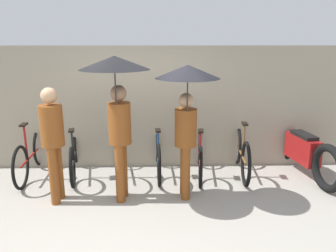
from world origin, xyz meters
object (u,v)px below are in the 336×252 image
object	(u,v)px
pedestrian_center	(117,92)
motorcycle	(302,151)
parked_bicycle_2	(116,153)
parked_bicycle_3	(158,153)
parked_bicycle_1	(74,155)
parked_bicycle_0	(31,155)
pedestrian_trailing	(187,100)
parked_bicycle_5	(241,152)
parked_bicycle_4	(200,154)
pedestrian_leading	(53,137)

from	to	relation	value
pedestrian_center	motorcycle	xyz separation A→B (m)	(3.07, 0.95, -1.20)
parked_bicycle_2	parked_bicycle_3	distance (m)	0.73
parked_bicycle_1	parked_bicycle_2	xyz separation A→B (m)	(0.73, -0.02, 0.03)
parked_bicycle_0	parked_bicycle_1	xyz separation A→B (m)	(0.73, 0.05, -0.02)
parked_bicycle_2	parked_bicycle_3	size ratio (longest dim) A/B	0.97
parked_bicycle_2	pedestrian_trailing	bearing A→B (deg)	-140.22
parked_bicycle_2	pedestrian_trailing	xyz separation A→B (m)	(1.14, -0.99, 1.12)
parked_bicycle_5	parked_bicycle_4	bearing A→B (deg)	96.72
parked_bicycle_0	motorcycle	world-z (taller)	parked_bicycle_0
parked_bicycle_3	parked_bicycle_0	bearing A→B (deg)	89.38
parked_bicycle_0	pedestrian_leading	distance (m)	1.36
parked_bicycle_5	pedestrian_trailing	xyz separation A→B (m)	(-1.05, -0.95, 1.12)
parked_bicycle_5	pedestrian_leading	world-z (taller)	pedestrian_leading
parked_bicycle_4	pedestrian_center	world-z (taller)	pedestrian_center
parked_bicycle_1	parked_bicycle_5	xyz separation A→B (m)	(2.93, -0.06, 0.03)
parked_bicycle_3	motorcycle	bearing A→B (deg)	-94.63
parked_bicycle_1	parked_bicycle_3	size ratio (longest dim) A/B	0.97
parked_bicycle_4	pedestrian_center	xyz separation A→B (m)	(-1.28, -0.99, 1.26)
parked_bicycle_1	parked_bicycle_5	size ratio (longest dim) A/B	0.99
parked_bicycle_3	pedestrian_center	distance (m)	1.73
parked_bicycle_1	parked_bicycle_2	distance (m)	0.73
pedestrian_leading	pedestrian_trailing	size ratio (longest dim) A/B	0.85
pedestrian_leading	pedestrian_trailing	xyz separation A→B (m)	(1.88, 0.01, 0.52)
parked_bicycle_5	pedestrian_trailing	size ratio (longest dim) A/B	0.89
parked_bicycle_1	pedestrian_leading	world-z (taller)	pedestrian_leading
parked_bicycle_5	motorcycle	distance (m)	1.06
parked_bicycle_1	pedestrian_trailing	xyz separation A→B (m)	(1.88, -1.01, 1.15)
parked_bicycle_1	pedestrian_trailing	size ratio (longest dim) A/B	0.88
parked_bicycle_3	parked_bicycle_4	bearing A→B (deg)	-98.05
parked_bicycle_3	pedestrian_leading	size ratio (longest dim) A/B	1.06
parked_bicycle_5	pedestrian_center	bearing A→B (deg)	122.12
parked_bicycle_1	motorcycle	bearing A→B (deg)	-102.31
parked_bicycle_3	pedestrian_trailing	world-z (taller)	pedestrian_trailing
parked_bicycle_3	pedestrian_leading	xyz separation A→B (m)	(-1.47, -1.02, 0.61)
pedestrian_center	pedestrian_trailing	world-z (taller)	pedestrian_center
parked_bicycle_5	pedestrian_trailing	bearing A→B (deg)	137.55
parked_bicycle_0	motorcycle	size ratio (longest dim) A/B	0.81
parked_bicycle_1	pedestrian_center	world-z (taller)	pedestrian_center
parked_bicycle_4	parked_bicycle_3	bearing A→B (deg)	89.65
parked_bicycle_1	parked_bicycle_3	world-z (taller)	parked_bicycle_3
parked_bicycle_0	parked_bicycle_4	world-z (taller)	parked_bicycle_4
pedestrian_leading	pedestrian_center	world-z (taller)	pedestrian_center
pedestrian_center	parked_bicycle_3	bearing A→B (deg)	-108.64
parked_bicycle_1	pedestrian_leading	bearing A→B (deg)	169.09
parked_bicycle_2	parked_bicycle_4	size ratio (longest dim) A/B	1.00
parked_bicycle_0	parked_bicycle_3	bearing A→B (deg)	-92.36
parked_bicycle_2	motorcycle	xyz separation A→B (m)	(3.26, -0.09, 0.04)
pedestrian_trailing	parked_bicycle_4	bearing A→B (deg)	-110.99
parked_bicycle_1	pedestrian_center	size ratio (longest dim) A/B	0.83
parked_bicycle_3	parked_bicycle_5	xyz separation A→B (m)	(1.47, -0.06, 0.01)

